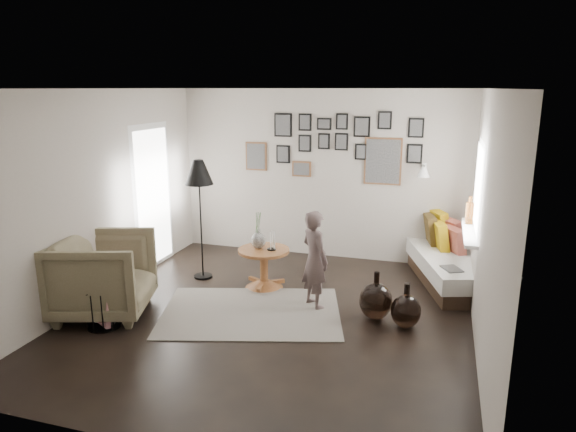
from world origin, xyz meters
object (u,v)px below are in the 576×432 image
(vase, at_px, (258,237))
(armchair, at_px, (104,275))
(magazine_basket, at_px, (103,309))
(demijohn_large, at_px, (376,301))
(daybed, at_px, (451,263))
(pedestal_table, at_px, (264,270))
(floor_lamp, at_px, (199,177))
(demijohn_small, at_px, (406,311))
(child, at_px, (315,259))

(vase, distance_m, armchair, 1.98)
(magazine_basket, distance_m, demijohn_large, 3.09)
(daybed, bearing_deg, demijohn_large, -137.33)
(pedestal_table, height_order, floor_lamp, floor_lamp)
(daybed, relative_size, floor_lamp, 1.16)
(demijohn_large, relative_size, demijohn_small, 1.10)
(vase, bearing_deg, demijohn_large, -18.95)
(floor_lamp, xyz_separation_m, demijohn_large, (2.51, -0.65, -1.22))
(daybed, xyz_separation_m, floor_lamp, (-3.34, -0.82, 1.16))
(armchair, bearing_deg, daybed, -77.82)
(pedestal_table, relative_size, vase, 1.40)
(floor_lamp, distance_m, magazine_basket, 2.16)
(demijohn_small, distance_m, child, 1.21)
(floor_lamp, distance_m, demijohn_small, 3.21)
(vase, height_order, floor_lamp, floor_lamp)
(demijohn_small, bearing_deg, armchair, -169.15)
(pedestal_table, xyz_separation_m, floor_lamp, (-0.96, 0.10, 1.19))
(floor_lamp, bearing_deg, demijohn_large, -14.42)
(pedestal_table, distance_m, demijohn_large, 1.65)
(armchair, relative_size, magazine_basket, 2.36)
(pedestal_table, relative_size, demijohn_large, 1.20)
(floor_lamp, relative_size, magazine_basket, 3.74)
(pedestal_table, height_order, demijohn_small, pedestal_table)
(armchair, relative_size, floor_lamp, 0.63)
(daybed, relative_size, demijohn_large, 3.40)
(child, bearing_deg, demijohn_small, -151.01)
(daybed, height_order, demijohn_large, daybed)
(armchair, xyz_separation_m, magazine_basket, (0.19, -0.31, -0.26))
(daybed, height_order, magazine_basket, daybed)
(demijohn_small, height_order, child, child)
(pedestal_table, xyz_separation_m, child, (0.79, -0.40, 0.36))
(magazine_basket, xyz_separation_m, demijohn_small, (3.24, 0.97, -0.02))
(armchair, bearing_deg, vase, -64.78)
(daybed, bearing_deg, magazine_basket, -163.32)
(armchair, relative_size, demijohn_large, 1.85)
(magazine_basket, bearing_deg, pedestal_table, 50.80)
(pedestal_table, relative_size, floor_lamp, 0.41)
(daybed, xyz_separation_m, demijohn_small, (-0.48, -1.59, -0.08))
(demijohn_large, bearing_deg, armchair, -165.84)
(pedestal_table, bearing_deg, armchair, -139.06)
(vase, bearing_deg, child, -25.78)
(pedestal_table, xyz_separation_m, magazine_basket, (-1.33, -1.63, -0.03))
(vase, height_order, demijohn_small, vase)
(pedestal_table, relative_size, child, 0.57)
(floor_lamp, relative_size, demijohn_small, 3.22)
(armchair, bearing_deg, demijohn_small, -96.83)
(daybed, bearing_deg, child, -158.06)
(demijohn_large, distance_m, child, 0.87)
(child, bearing_deg, demijohn_large, -148.27)
(demijohn_large, bearing_deg, vase, 161.05)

